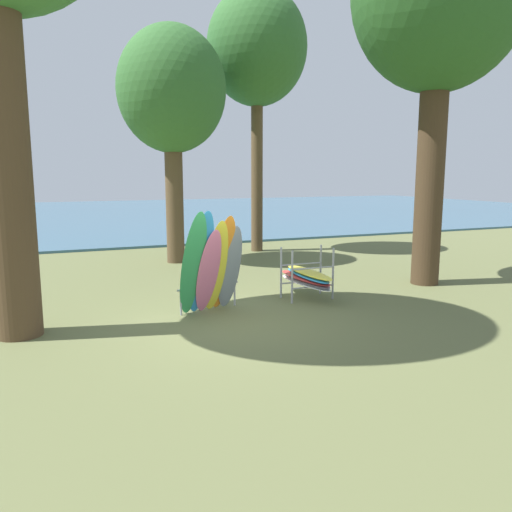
{
  "coord_description": "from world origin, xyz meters",
  "views": [
    {
      "loc": [
        -3.4,
        -9.53,
        3.01
      ],
      "look_at": [
        1.1,
        1.28,
        1.1
      ],
      "focal_mm": 35.52,
      "sensor_mm": 36.0,
      "label": 1
    }
  ],
  "objects_px": {
    "tree_mid_behind": "(257,49)",
    "leaning_board_pile": "(211,266)",
    "tree_far_left_back": "(172,93)",
    "board_storage_rack": "(307,277)"
  },
  "relations": [
    {
      "from": "tree_far_left_back",
      "to": "board_storage_rack",
      "type": "distance_m",
      "value": 8.25
    },
    {
      "from": "leaning_board_pile",
      "to": "tree_far_left_back",
      "type": "bearing_deg",
      "value": 82.89
    },
    {
      "from": "tree_mid_behind",
      "to": "leaning_board_pile",
      "type": "xyz_separation_m",
      "value": [
        -4.4,
        -7.99,
        -6.51
      ]
    },
    {
      "from": "leaning_board_pile",
      "to": "tree_mid_behind",
      "type": "bearing_deg",
      "value": 61.17
    },
    {
      "from": "tree_mid_behind",
      "to": "tree_far_left_back",
      "type": "relative_size",
      "value": 1.26
    },
    {
      "from": "tree_mid_behind",
      "to": "board_storage_rack",
      "type": "bearing_deg",
      "value": -103.79
    },
    {
      "from": "board_storage_rack",
      "to": "leaning_board_pile",
      "type": "bearing_deg",
      "value": -170.72
    },
    {
      "from": "tree_far_left_back",
      "to": "board_storage_rack",
      "type": "relative_size",
      "value": 3.66
    },
    {
      "from": "leaning_board_pile",
      "to": "board_storage_rack",
      "type": "distance_m",
      "value": 2.63
    },
    {
      "from": "tree_mid_behind",
      "to": "tree_far_left_back",
      "type": "distance_m",
      "value": 4.26
    }
  ]
}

